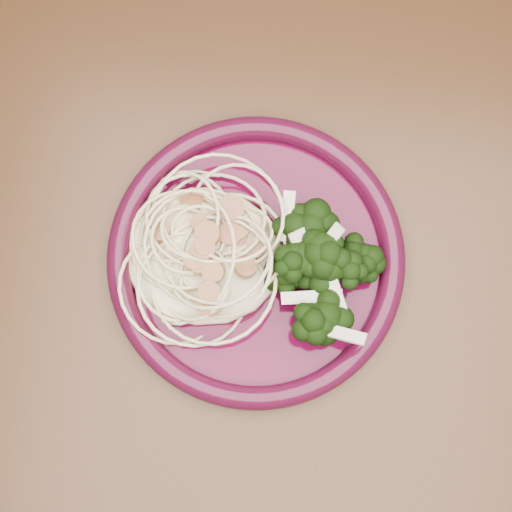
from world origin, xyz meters
name	(u,v)px	position (x,y,z in m)	size (l,w,h in m)	color
dining_table	(158,245)	(0.00, 0.00, 0.65)	(1.20, 0.80, 0.75)	#472814
dinner_plate	(256,258)	(0.10, -0.02, 0.76)	(0.27, 0.27, 0.02)	#43041E
spaghetti_pile	(203,253)	(0.06, -0.03, 0.77)	(0.14, 0.12, 0.03)	beige
scallop_cluster	(200,245)	(0.06, -0.03, 0.81)	(0.11, 0.11, 0.04)	#AD6E41
broccoli_pile	(322,257)	(0.16, -0.02, 0.78)	(0.08, 0.14, 0.05)	black
onion_garnish	(325,249)	(0.16, -0.02, 0.81)	(0.06, 0.09, 0.05)	beige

